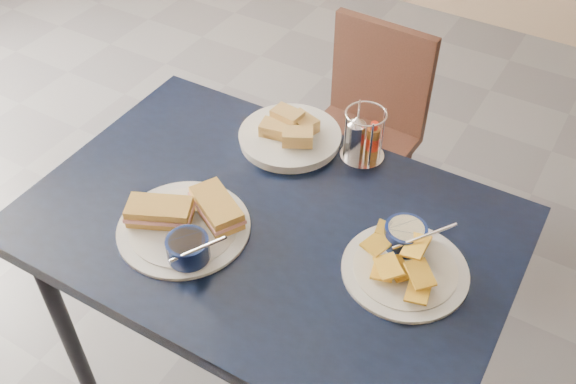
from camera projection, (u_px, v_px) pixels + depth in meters
The scene contains 6 objects.
dining_table at pixel (268, 243), 1.49m from camera, with size 1.09×0.74×0.75m.
chair_far at pixel (365, 119), 2.22m from camera, with size 0.38×0.36×0.77m.
sandwich_plate at pixel (187, 223), 1.40m from camera, with size 0.31×0.29×0.12m.
plantain_plate at pixel (404, 257), 1.33m from camera, with size 0.26×0.26×0.12m.
bread_basket at pixel (290, 135), 1.63m from camera, with size 0.26×0.26×0.07m.
condiment_caddy at pixel (362, 138), 1.56m from camera, with size 0.11×0.11×0.14m.
Camera 1 is at (0.49, -0.85, 1.79)m, focal length 40.00 mm.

